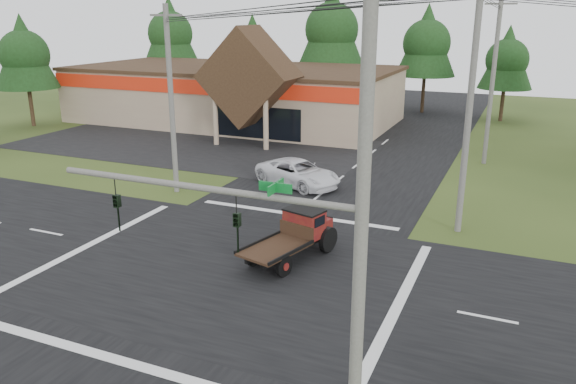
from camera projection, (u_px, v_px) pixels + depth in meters
The scene contains 18 objects.
ground at pixel (230, 268), 22.95m from camera, with size 120.00×120.00×0.00m, color #2D3F16.
road_ns at pixel (230, 268), 22.95m from camera, with size 12.00×120.00×0.02m, color black.
road_ew at pixel (230, 268), 22.95m from camera, with size 120.00×12.00×0.02m, color black.
parking_apron at pixel (192, 144), 44.87m from camera, with size 28.00×14.00×0.02m, color black.
cvs_building at pixel (235, 93), 53.94m from camera, with size 30.40×18.20×9.19m.
traffic_signal_mast at pixel (289, 265), 12.86m from camera, with size 8.12×0.24×7.00m.
utility_pole_nr at pixel (362, 226), 11.86m from camera, with size 2.00×0.30×11.00m.
utility_pole_nw at pixel (171, 100), 31.36m from camera, with size 2.00×0.30×10.50m.
utility_pole_ne at pixel (469, 109), 25.17m from camera, with size 2.00×0.30×11.50m.
utility_pole_n at pixel (493, 80), 37.47m from camera, with size 2.00×0.30×11.20m.
tree_row_a at pixel (170, 31), 66.88m from camera, with size 6.72×6.72×12.12m.
tree_row_b at pixel (253, 44), 65.26m from camera, with size 5.60×5.60×10.10m.
tree_row_c at pixel (332, 27), 60.01m from camera, with size 7.28×7.28×13.13m.
tree_row_d at pixel (427, 41), 57.51m from camera, with size 6.16×6.16×11.11m.
tree_row_e at pixel (507, 58), 53.15m from camera, with size 5.04×5.04×9.09m.
tree_side_w at pixel (24, 52), 50.53m from camera, with size 5.60×5.60×10.10m.
antique_flatbed_truck at pixel (290, 237), 23.47m from camera, with size 1.85×4.84×2.02m, color #510B13, non-canonical shape.
white_pickup at pixel (298, 173), 33.93m from camera, with size 2.56×5.55×1.54m, color white.
Camera 1 is at (10.46, -18.30, 9.89)m, focal length 35.00 mm.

